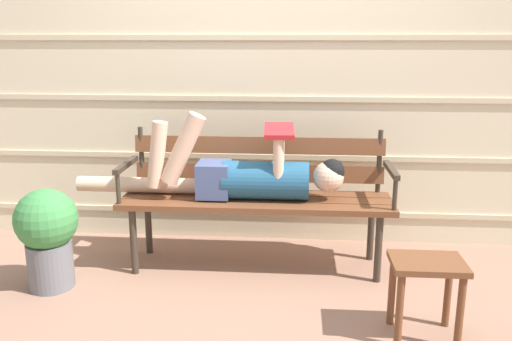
{
  "coord_description": "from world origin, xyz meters",
  "views": [
    {
      "loc": [
        0.25,
        -3.04,
        1.43
      ],
      "look_at": [
        0.0,
        0.12,
        0.64
      ],
      "focal_mm": 37.16,
      "sensor_mm": 36.0,
      "label": 1
    }
  ],
  "objects_px": {
    "park_bench": "(257,189)",
    "potted_plant": "(47,233)",
    "reclining_person": "(242,174)",
    "footstool": "(426,279)"
  },
  "relations": [
    {
      "from": "park_bench",
      "to": "potted_plant",
      "type": "xyz_separation_m",
      "value": [
        -1.18,
        -0.45,
        -0.16
      ]
    },
    {
      "from": "potted_plant",
      "to": "footstool",
      "type": "bearing_deg",
      "value": -10.16
    },
    {
      "from": "park_bench",
      "to": "potted_plant",
      "type": "height_order",
      "value": "park_bench"
    },
    {
      "from": "park_bench",
      "to": "potted_plant",
      "type": "bearing_deg",
      "value": -159.0
    },
    {
      "from": "park_bench",
      "to": "reclining_person",
      "type": "relative_size",
      "value": 0.99
    },
    {
      "from": "park_bench",
      "to": "footstool",
      "type": "height_order",
      "value": "park_bench"
    },
    {
      "from": "footstool",
      "to": "potted_plant",
      "type": "height_order",
      "value": "potted_plant"
    },
    {
      "from": "reclining_person",
      "to": "footstool",
      "type": "relative_size",
      "value": 4.27
    },
    {
      "from": "park_bench",
      "to": "reclining_person",
      "type": "bearing_deg",
      "value": -141.81
    },
    {
      "from": "reclining_person",
      "to": "potted_plant",
      "type": "bearing_deg",
      "value": -160.57
    }
  ]
}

